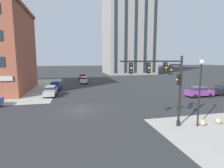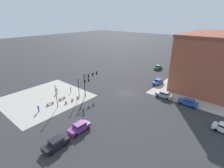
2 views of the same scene
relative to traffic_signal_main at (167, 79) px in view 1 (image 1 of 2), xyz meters
The scene contains 12 objects.
ground_plane 10.95m from the traffic_signal_main, 134.95° to the left, with size 320.00×320.00×0.00m, color #2D2D30.
traffic_signal_main is the anchor object (origin of this frame).
bollard_sphere_curb_a 5.27m from the traffic_signal_main, 10.69° to the right, with size 0.63×0.63×0.63m, color gray.
bollard_sphere_curb_b 6.55m from the traffic_signal_main, ahead, with size 0.63×0.63×0.63m, color gray.
street_lamp_corner_near 3.01m from the traffic_signal_main, 12.88° to the right, with size 0.36×0.36×5.98m.
car_main_northbound_far 16.04m from the traffic_signal_main, 40.80° to the left, with size 4.42×1.92×1.68m.
car_main_southbound_near 20.31m from the traffic_signal_main, 125.37° to the left, with size 1.98×4.44×1.68m.
car_main_southbound_far 40.30m from the traffic_signal_main, 97.11° to the left, with size 2.02×4.46×1.68m.
car_cross_westbound 20.46m from the traffic_signal_main, 32.10° to the left, with size 4.47×2.03×1.68m.
car_parked_curb 31.75m from the traffic_signal_main, 99.35° to the left, with size 2.16×4.53×1.68m.
car_cross_far 25.48m from the traffic_signal_main, 116.69° to the left, with size 2.09×4.50×1.68m.
residential_tower_skyline_right 65.42m from the traffic_signal_main, 75.09° to the left, with size 20.03×19.26×48.29m.
Camera 1 is at (-0.90, -20.82, 5.97)m, focal length 28.03 mm.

